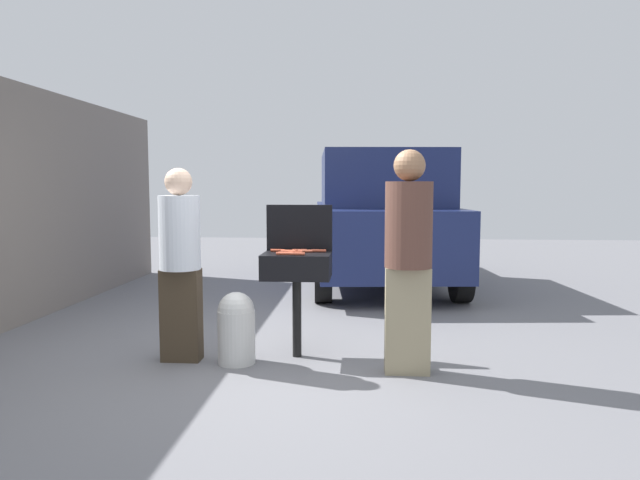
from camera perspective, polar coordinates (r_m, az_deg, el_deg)
ground_plane at (r=5.12m, az=-5.62°, el=-11.94°), size 24.00×24.00×0.00m
bbq_grill at (r=5.12m, az=-2.30°, el=-2.91°), size 0.60×0.44×0.93m
grill_lid_open at (r=5.30m, az=-2.04°, el=1.21°), size 0.60×0.05×0.42m
hot_dog_0 at (r=5.18m, az=-0.12°, el=-1.06°), size 0.13×0.03×0.03m
hot_dog_1 at (r=5.12m, az=-3.16°, el=-1.15°), size 0.13×0.04×0.03m
hot_dog_2 at (r=5.16m, az=-1.48°, el=-1.10°), size 0.13×0.03×0.03m
hot_dog_3 at (r=5.21m, az=-2.00°, el=-1.03°), size 0.13×0.03×0.03m
hot_dog_4 at (r=5.00m, az=-3.43°, el=-1.30°), size 0.13×0.03×0.03m
hot_dog_5 at (r=4.95m, az=-2.26°, el=-1.37°), size 0.13×0.03×0.03m
hot_dog_6 at (r=5.21m, az=-4.17°, el=-1.04°), size 0.13×0.03×0.03m
hot_dog_7 at (r=5.16m, az=-3.07°, el=-1.10°), size 0.13×0.03×0.03m
hot_dog_8 at (r=5.07m, az=-2.47°, el=-1.21°), size 0.13×0.03×0.03m
hot_dog_9 at (r=4.97m, az=-3.59°, el=-1.35°), size 0.13×0.03×0.03m
propane_tank at (r=5.06m, az=-8.24°, el=-8.41°), size 0.32×0.32×0.62m
person_left at (r=5.13m, az=-13.60°, el=-1.66°), size 0.35×0.35×1.67m
person_right at (r=4.70m, az=8.69°, el=-1.30°), size 0.38×0.38×1.81m
parked_minivan at (r=9.02m, az=5.89°, el=2.17°), size 2.35×4.55×2.02m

